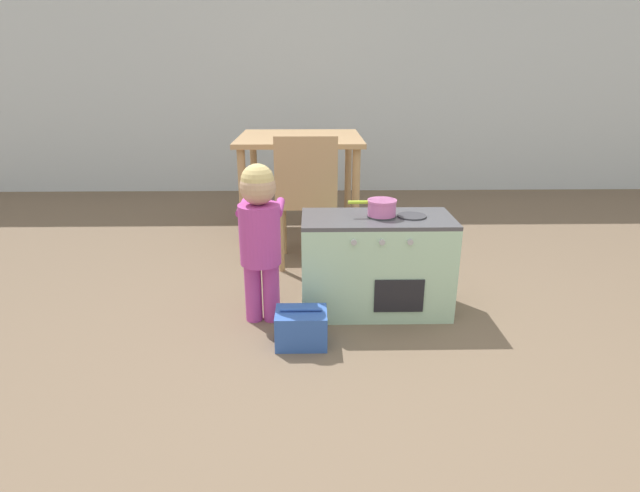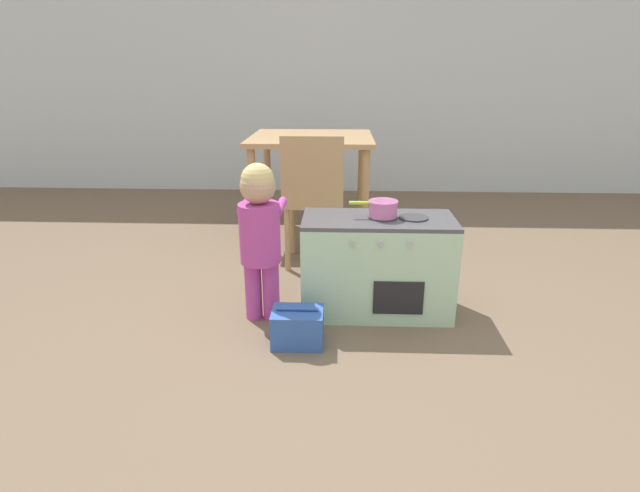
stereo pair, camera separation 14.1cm
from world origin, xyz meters
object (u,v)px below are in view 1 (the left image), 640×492
Objects in this scene: play_kitchen at (376,264)px; toy_basket at (301,328)px; dining_chair_near at (306,197)px; dining_table at (300,151)px; child_figure at (260,227)px; toy_pot at (381,207)px.

toy_basket is (-0.39, -0.36, -0.17)m from play_kitchen.
dining_table is at bearing 94.05° from dining_chair_near.
dining_chair_near is at bearing 73.43° from child_figure.
toy_pot is 0.27× the size of dining_table.
play_kitchen is at bearing -59.95° from dining_chair_near.
dining_chair_near is at bearing 120.05° from play_kitchen.
child_figure reaches higher than dining_table.
play_kitchen is at bearing -73.04° from dining_table.
play_kitchen is 1.48m from dining_table.
toy_pot reaches higher than toy_basket.
dining_chair_near reaches higher than play_kitchen.
play_kitchen is 0.55m from toy_basket.
play_kitchen is 0.84× the size of dining_table.
dining_table reaches higher than toy_basket.
child_figure is (-0.60, -0.11, -0.07)m from toy_pot.
play_kitchen is 0.95× the size of child_figure.
toy_basket is at bearing -137.13° from play_kitchen.
play_kitchen reaches higher than toy_basket.
dining_chair_near is (0.05, -0.74, -0.18)m from dining_table.
toy_pot is 0.30× the size of child_figure.
child_figure is 0.78m from dining_chair_near.
dining_table is (-0.42, 1.37, 0.38)m from play_kitchen.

